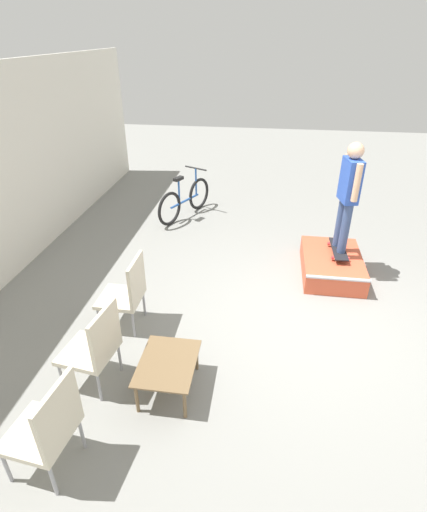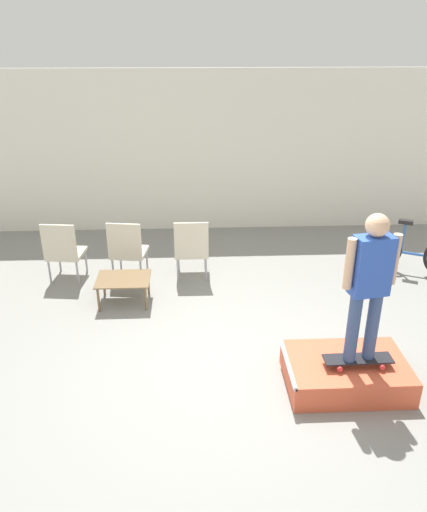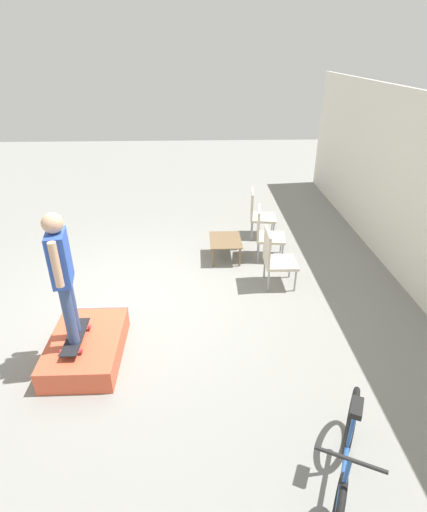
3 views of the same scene
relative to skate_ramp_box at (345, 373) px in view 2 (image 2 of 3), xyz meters
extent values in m
plane|color=gray|center=(-1.32, 0.41, -0.15)|extent=(24.00, 24.00, 0.00)
cube|color=white|center=(-1.32, 4.91, 1.35)|extent=(12.00, 0.06, 3.00)
cube|color=#DB5638|center=(0.00, 0.00, 0.00)|extent=(1.31, 0.89, 0.31)
cylinder|color=#B7B7BC|center=(-0.65, 0.00, 0.15)|extent=(0.05, 0.89, 0.05)
cube|color=black|center=(0.09, -0.08, 0.24)|extent=(0.74, 0.22, 0.02)
cylinder|color=red|center=(0.31, 0.04, 0.20)|extent=(0.05, 0.03, 0.05)
cylinder|color=red|center=(0.32, -0.19, 0.20)|extent=(0.05, 0.03, 0.05)
cylinder|color=red|center=(-0.14, 0.03, 0.20)|extent=(0.05, 0.03, 0.05)
cylinder|color=red|center=(-0.14, -0.20, 0.20)|extent=(0.05, 0.03, 0.05)
cylinder|color=#384C7A|center=(-0.02, -0.10, 0.64)|extent=(0.13, 0.13, 0.78)
cylinder|color=#384C7A|center=(0.20, -0.06, 0.64)|extent=(0.13, 0.13, 0.78)
cube|color=#2D51B7|center=(0.09, -0.08, 1.34)|extent=(0.41, 0.26, 0.62)
cylinder|color=#D8A884|center=(-0.15, -0.13, 1.39)|extent=(0.09, 0.09, 0.53)
cylinder|color=#D8A884|center=(0.32, -0.04, 1.39)|extent=(0.09, 0.09, 0.53)
sphere|color=#D8A884|center=(0.09, -0.08, 1.77)|extent=(0.23, 0.23, 0.23)
cube|color=brown|center=(-2.65, 1.96, 0.22)|extent=(0.76, 0.58, 0.02)
cylinder|color=brown|center=(-2.98, 1.72, 0.03)|extent=(0.04, 0.04, 0.37)
cylinder|color=brown|center=(-2.32, 1.72, 0.03)|extent=(0.04, 0.04, 0.37)
cylinder|color=brown|center=(-2.98, 2.20, 0.03)|extent=(0.04, 0.04, 0.37)
cylinder|color=brown|center=(-2.32, 2.20, 0.03)|extent=(0.04, 0.04, 0.37)
cylinder|color=#99999E|center=(-3.39, 3.01, 0.04)|extent=(0.03, 0.03, 0.39)
cylinder|color=#99999E|center=(-3.82, 3.06, 0.04)|extent=(0.03, 0.03, 0.39)
cylinder|color=#99999E|center=(-3.44, 2.57, 0.04)|extent=(0.03, 0.03, 0.39)
cylinder|color=#99999E|center=(-3.87, 2.62, 0.04)|extent=(0.03, 0.03, 0.39)
cube|color=beige|center=(-3.63, 2.81, 0.26)|extent=(0.58, 0.58, 0.05)
cube|color=beige|center=(-3.66, 2.57, 0.55)|extent=(0.52, 0.10, 0.55)
cylinder|color=#99999E|center=(-2.40, 3.00, 0.04)|extent=(0.03, 0.03, 0.39)
cylinder|color=#99999E|center=(-2.84, 3.06, 0.04)|extent=(0.03, 0.03, 0.39)
cylinder|color=#99999E|center=(-2.46, 2.56, 0.04)|extent=(0.03, 0.03, 0.39)
cylinder|color=#99999E|center=(-2.90, 2.62, 0.04)|extent=(0.03, 0.03, 0.39)
cube|color=beige|center=(-2.65, 2.81, 0.26)|extent=(0.59, 0.59, 0.05)
cube|color=beige|center=(-2.68, 2.58, 0.55)|extent=(0.52, 0.11, 0.55)
cylinder|color=#99999E|center=(-1.45, 3.03, 0.04)|extent=(0.03, 0.03, 0.39)
cylinder|color=#99999E|center=(-1.89, 3.03, 0.04)|extent=(0.03, 0.03, 0.39)
cylinder|color=#99999E|center=(-1.45, 2.59, 0.04)|extent=(0.03, 0.03, 0.39)
cylinder|color=#99999E|center=(-1.89, 2.59, 0.04)|extent=(0.03, 0.03, 0.39)
cube|color=beige|center=(-1.67, 2.81, 0.26)|extent=(0.52, 0.52, 0.05)
cube|color=beige|center=(-1.67, 2.57, 0.55)|extent=(0.52, 0.04, 0.55)
torus|color=black|center=(1.41, 2.93, 0.18)|extent=(0.63, 0.34, 0.67)
cylinder|color=#2856A3|center=(1.86, 2.72, 0.18)|extent=(0.82, 0.42, 0.04)
cylinder|color=#2856A3|center=(1.70, 2.80, 0.42)|extent=(0.04, 0.04, 0.49)
cube|color=black|center=(1.70, 2.80, 0.70)|extent=(0.24, 0.18, 0.06)
camera|label=1|loc=(-5.58, 1.07, 3.19)|focal=28.00mm
camera|label=2|loc=(-1.66, -4.40, 3.44)|focal=35.00mm
camera|label=3|loc=(4.06, 1.48, 3.44)|focal=28.00mm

